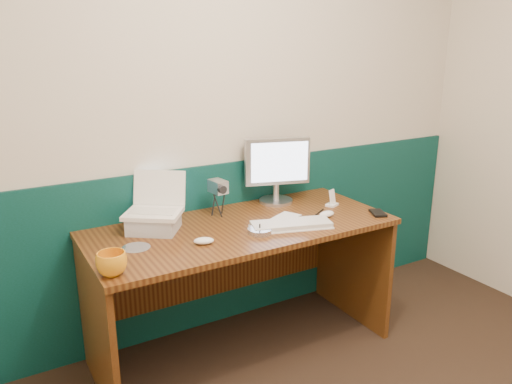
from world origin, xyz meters
TOP-DOWN VIEW (x-y plane):
  - back_wall at (0.00, 1.75)m, footprint 3.50×0.04m
  - wainscot at (0.00, 1.74)m, footprint 3.48×0.02m
  - desk at (-0.14, 1.38)m, footprint 1.60×0.70m
  - laptop_riser at (-0.56, 1.53)m, footprint 0.31×0.30m
  - laptop at (-0.56, 1.53)m, footprint 0.34×0.33m
  - monitor at (0.23, 1.62)m, footprint 0.40×0.22m
  - keyboard at (0.07, 1.22)m, footprint 0.43×0.25m
  - mouse_right at (0.33, 1.26)m, footprint 0.11×0.07m
  - mouse_left at (-0.42, 1.25)m, footprint 0.11×0.09m
  - mug at (-0.88, 1.13)m, footprint 0.15×0.15m
  - camcorder at (-0.18, 1.58)m, footprint 0.11×0.14m
  - cd_spindle at (-0.12, 1.23)m, footprint 0.12×0.12m
  - cd_loose_a at (-0.71, 1.36)m, footprint 0.13×0.13m
  - cd_loose_b at (0.09, 1.34)m, footprint 0.12×0.12m
  - pen at (0.32, 1.33)m, footprint 0.12×0.08m
  - papers at (0.12, 1.36)m, footprint 0.20×0.17m
  - dock at (0.47, 1.40)m, footprint 0.09×0.08m
  - music_player at (0.47, 1.40)m, footprint 0.05×0.04m
  - pda at (0.60, 1.15)m, footprint 0.11×0.14m

SIDE VIEW (x-z plane):
  - desk at x=-0.14m, z-range 0.00..0.75m
  - wainscot at x=0.00m, z-range 0.00..1.00m
  - cd_loose_b at x=0.09m, z-range 0.75..0.75m
  - cd_loose_a at x=-0.71m, z-range 0.75..0.75m
  - papers at x=0.12m, z-range 0.75..0.75m
  - pen at x=0.32m, z-range 0.75..0.76m
  - dock at x=0.47m, z-range 0.75..0.76m
  - pda at x=0.60m, z-range 0.75..0.76m
  - keyboard at x=0.07m, z-range 0.75..0.77m
  - cd_spindle at x=-0.12m, z-range 0.75..0.78m
  - mouse_left at x=-0.42m, z-range 0.75..0.78m
  - mouse_right at x=0.33m, z-range 0.75..0.78m
  - laptop_riser at x=-0.56m, z-range 0.75..0.83m
  - mug at x=-0.88m, z-range 0.75..0.85m
  - music_player at x=0.47m, z-range 0.76..0.85m
  - camcorder at x=-0.18m, z-range 0.75..0.96m
  - monitor at x=0.23m, z-range 0.75..1.13m
  - laptop at x=-0.56m, z-range 0.83..1.06m
  - back_wall at x=0.00m, z-range 0.00..2.50m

